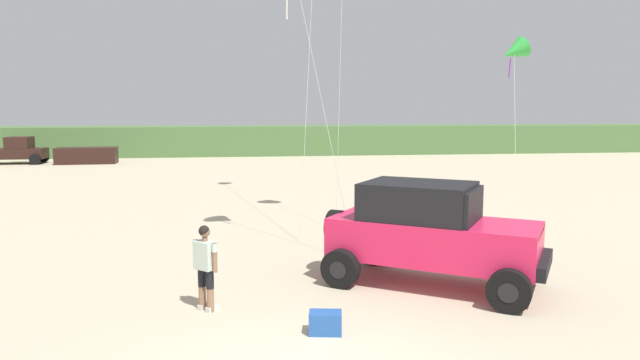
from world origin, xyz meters
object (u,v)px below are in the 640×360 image
Objects in this scene: cooler_box at (325,323)px; distant_pickup at (14,151)px; jeep at (430,231)px; person_watching at (205,263)px; distant_sedan at (87,156)px; kite_blue_swept at (514,51)px.

distant_pickup is (-17.70, 34.65, 0.75)m from cooler_box.
jeep is 2.96× the size of person_watching.
distant_pickup is at bearing 127.07° from cooler_box.
person_watching is 2.64m from cooler_box.
distant_sedan is (-15.16, 31.63, -0.60)m from jeep.
jeep is 4.88m from person_watching.
distant_sedan is at bearing 120.15° from cooler_box.
distant_sedan is at bearing 115.61° from jeep.
kite_blue_swept is at bearing 42.77° from person_watching.
cooler_box is 36.24m from distant_sedan.
person_watching is 36.70m from distant_pickup.
person_watching is at bearing -64.82° from distant_pickup.
kite_blue_swept is at bearing 62.09° from cooler_box.
cooler_box is (-2.69, -2.39, -1.01)m from jeep.
distant_sedan is (-10.39, 32.58, -0.34)m from person_watching.
kite_blue_swept reaches higher than jeep.
kite_blue_swept is at bearing 55.24° from jeep.
distant_pickup is 1.11× the size of distant_sedan.
jeep is 38.17m from distant_pickup.
cooler_box is at bearing -138.37° from jeep.
cooler_box is 0.13× the size of distant_sedan.
jeep is at bearing -67.15° from distant_sedan.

